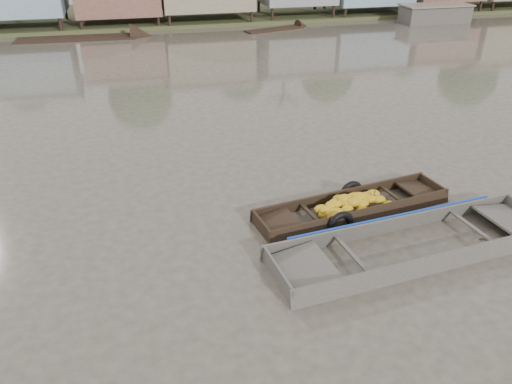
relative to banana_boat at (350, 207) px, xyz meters
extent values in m
plane|color=#484237|center=(-1.88, -1.02, -0.15)|extent=(120.00, 120.00, 0.00)
cube|color=#384723|center=(-1.88, 31.98, -0.15)|extent=(120.00, 12.00, 0.50)
cube|color=black|center=(0.08, 0.03, -0.23)|extent=(5.46, 1.88, 0.08)
cube|color=black|center=(-0.02, 0.60, -0.02)|extent=(5.43, 1.03, 0.51)
cube|color=black|center=(0.17, -0.55, -0.02)|extent=(5.43, 1.03, 0.51)
cube|color=black|center=(2.72, 0.46, -0.02)|extent=(0.25, 1.18, 0.48)
cube|color=black|center=(2.26, 0.38, 0.04)|extent=(1.08, 1.16, 0.19)
cube|color=black|center=(-2.57, -0.41, -0.02)|extent=(0.25, 1.18, 0.48)
cube|color=black|center=(-2.11, -0.33, 0.04)|extent=(1.08, 1.16, 0.19)
cube|color=black|center=(-1.19, -0.18, 0.08)|extent=(0.28, 1.14, 0.05)
cube|color=black|center=(1.34, 0.23, 0.08)|extent=(0.28, 1.14, 0.05)
ellipsoid|color=yellow|center=(-0.18, 0.03, 0.27)|extent=(0.46, 0.35, 0.26)
ellipsoid|color=yellow|center=(-0.51, -0.36, 0.02)|extent=(0.47, 0.36, 0.26)
ellipsoid|color=yellow|center=(0.16, -0.06, 0.18)|extent=(0.43, 0.33, 0.24)
ellipsoid|color=yellow|center=(0.81, 0.35, 0.09)|extent=(0.47, 0.36, 0.26)
ellipsoid|color=yellow|center=(-0.51, -0.27, 0.08)|extent=(0.43, 0.33, 0.24)
ellipsoid|color=yellow|center=(0.82, 0.01, 0.11)|extent=(0.44, 0.34, 0.25)
ellipsoid|color=yellow|center=(0.01, -0.14, 0.24)|extent=(0.46, 0.35, 0.26)
ellipsoid|color=yellow|center=(-0.56, -0.36, 0.03)|extent=(0.47, 0.36, 0.27)
ellipsoid|color=yellow|center=(1.05, -0.16, 0.02)|extent=(0.40, 0.31, 0.22)
ellipsoid|color=yellow|center=(-0.60, -0.27, 0.07)|extent=(0.48, 0.37, 0.27)
ellipsoid|color=yellow|center=(0.28, -0.12, 0.14)|extent=(0.42, 0.32, 0.23)
ellipsoid|color=yellow|center=(-0.10, 0.24, 0.11)|extent=(0.39, 0.30, 0.22)
ellipsoid|color=yellow|center=(-0.22, -0.28, 0.14)|extent=(0.37, 0.28, 0.21)
ellipsoid|color=yellow|center=(-0.80, -0.17, -0.01)|extent=(0.37, 0.29, 0.21)
ellipsoid|color=yellow|center=(0.54, -0.06, 0.21)|extent=(0.38, 0.29, 0.21)
ellipsoid|color=yellow|center=(0.27, 0.39, 0.08)|extent=(0.42, 0.32, 0.23)
ellipsoid|color=yellow|center=(-0.24, 0.26, 0.15)|extent=(0.38, 0.29, 0.21)
ellipsoid|color=yellow|center=(0.43, 0.03, 0.19)|extent=(0.44, 0.34, 0.25)
ellipsoid|color=yellow|center=(0.22, -0.28, 0.04)|extent=(0.39, 0.30, 0.22)
ellipsoid|color=yellow|center=(0.30, 0.43, 0.07)|extent=(0.40, 0.31, 0.22)
ellipsoid|color=yellow|center=(-0.12, -0.08, 0.19)|extent=(0.45, 0.34, 0.25)
ellipsoid|color=yellow|center=(-0.11, 0.19, 0.15)|extent=(0.43, 0.33, 0.24)
ellipsoid|color=yellow|center=(-0.71, -0.43, -0.03)|extent=(0.38, 0.29, 0.21)
ellipsoid|color=yellow|center=(0.24, 0.02, 0.27)|extent=(0.49, 0.38, 0.28)
ellipsoid|color=yellow|center=(-0.54, -0.02, 0.15)|extent=(0.41, 0.32, 0.23)
ellipsoid|color=yellow|center=(0.65, 0.39, 0.05)|extent=(0.42, 0.32, 0.23)
ellipsoid|color=yellow|center=(-0.72, -0.14, 0.08)|extent=(0.48, 0.37, 0.27)
ellipsoid|color=yellow|center=(0.09, 0.12, 0.25)|extent=(0.37, 0.28, 0.21)
ellipsoid|color=yellow|center=(-0.82, 0.00, 0.06)|extent=(0.44, 0.34, 0.25)
ellipsoid|color=yellow|center=(-0.42, 0.00, 0.18)|extent=(0.48, 0.37, 0.27)
ellipsoid|color=yellow|center=(-0.16, 0.11, 0.16)|extent=(0.42, 0.33, 0.24)
ellipsoid|color=yellow|center=(0.01, 0.14, 0.18)|extent=(0.46, 0.35, 0.26)
cylinder|color=#3F6626|center=(-0.40, -0.05, 0.26)|extent=(0.04, 0.04, 0.17)
cylinder|color=#3F6626|center=(0.27, 0.06, 0.26)|extent=(0.04, 0.04, 0.17)
cylinder|color=#3F6626|center=(0.75, 0.13, 0.26)|extent=(0.04, 0.04, 0.17)
torus|color=black|center=(0.36, 0.74, 0.00)|extent=(0.75, 0.29, 0.73)
torus|color=black|center=(-0.58, -0.75, 0.00)|extent=(0.78, 0.29, 0.76)
cube|color=#3E3935|center=(0.78, -2.01, -0.23)|extent=(7.14, 2.25, 0.08)
cube|color=#3E3935|center=(0.68, -1.15, 0.01)|extent=(7.15, 0.93, 0.57)
cube|color=#3E3935|center=(0.87, -2.86, 0.01)|extent=(7.15, 0.93, 0.57)
cube|color=#3E3935|center=(3.66, -1.69, 0.08)|extent=(1.37, 1.63, 0.23)
cube|color=#3E3935|center=(-2.72, -2.38, 0.01)|extent=(0.25, 1.75, 0.54)
cube|color=#3E3935|center=(-2.11, -2.32, 0.08)|extent=(1.37, 1.63, 0.23)
cube|color=#3E3935|center=(-0.89, -2.18, 0.13)|extent=(0.28, 1.68, 0.05)
cube|color=#3E3935|center=(2.45, -1.83, 0.13)|extent=(0.28, 1.68, 0.05)
cube|color=#665E54|center=(0.78, -2.01, -0.19)|extent=(5.46, 1.94, 0.02)
cube|color=#103CA4|center=(0.68, -1.09, 0.23)|extent=(5.78, 0.70, 0.14)
torus|color=olive|center=(2.63, -2.09, -0.17)|extent=(0.40, 0.40, 0.06)
torus|color=olive|center=(2.63, -2.09, -0.13)|extent=(0.32, 0.32, 0.06)
cube|color=black|center=(4.71, 24.12, -0.20)|extent=(4.42, 2.13, 0.35)
cube|color=black|center=(-8.55, 24.36, -0.20)|extent=(7.53, 1.92, 0.35)
cube|color=black|center=(17.12, 23.98, 0.40)|extent=(5.00, 2.00, 1.20)
camera|label=1|loc=(-5.23, -10.55, 6.84)|focal=35.00mm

